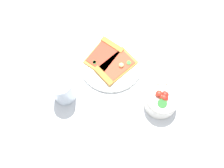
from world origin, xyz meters
TOP-DOWN VIEW (x-y plane):
  - ground_plane at (0.00, 0.00)m, footprint 2.40×2.40m
  - plate at (0.00, 0.01)m, footprint 0.24×0.24m
  - pizza_slice_near at (-0.03, -0.00)m, footprint 0.15×0.16m
  - pizza_slice_far at (0.03, 0.01)m, footprint 0.13×0.16m
  - salad_bowl at (0.21, 0.11)m, footprint 0.11×0.11m
  - soda_glass at (0.06, -0.19)m, footprint 0.08×0.08m

SIDE VIEW (x-z plane):
  - ground_plane at x=0.00m, z-range 0.00..0.00m
  - plate at x=0.00m, z-range 0.00..0.01m
  - pizza_slice_near at x=-0.03m, z-range 0.01..0.03m
  - pizza_slice_far at x=0.03m, z-range 0.01..0.03m
  - salad_bowl at x=0.21m, z-range 0.00..0.08m
  - soda_glass at x=0.06m, z-range 0.00..0.12m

